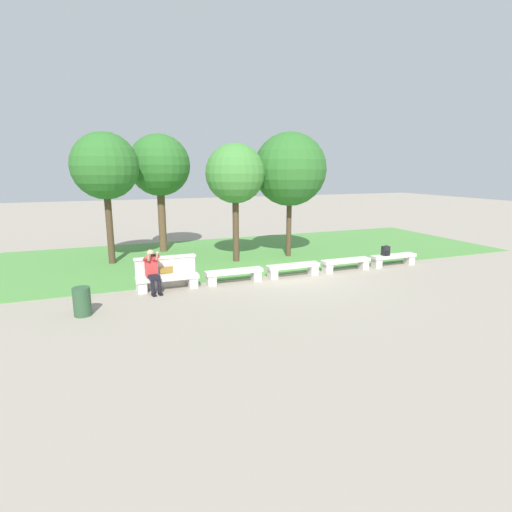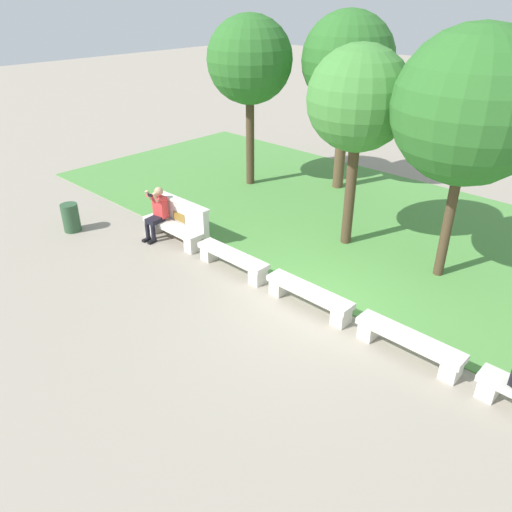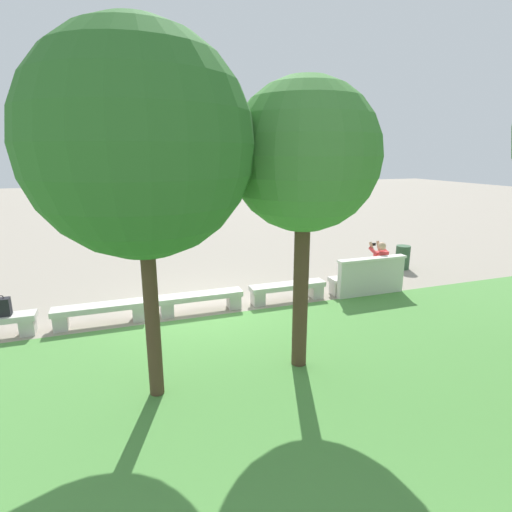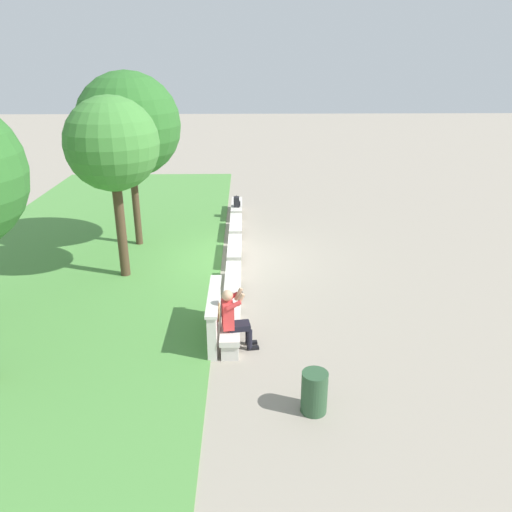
# 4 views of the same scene
# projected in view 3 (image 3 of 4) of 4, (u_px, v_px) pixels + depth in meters

# --- Properties ---
(ground_plane) EXTENTS (80.00, 80.00, 0.00)m
(ground_plane) POSITION_uv_depth(u_px,v_px,m) (201.00, 312.00, 9.32)
(ground_plane) COLOR gray
(grass_strip) EXTENTS (22.68, 8.00, 0.03)m
(grass_strip) POSITION_uv_depth(u_px,v_px,m) (267.00, 430.00, 5.31)
(grass_strip) COLOR #518E42
(grass_strip) RESTS_ON ground
(bench_main) EXTENTS (1.94, 0.40, 0.45)m
(bench_main) POSITION_uv_depth(u_px,v_px,m) (363.00, 281.00, 10.63)
(bench_main) COLOR beige
(bench_main) RESTS_ON ground
(bench_near) EXTENTS (1.94, 0.40, 0.45)m
(bench_near) POSITION_uv_depth(u_px,v_px,m) (288.00, 289.00, 9.94)
(bench_near) COLOR beige
(bench_near) RESTS_ON ground
(bench_mid) EXTENTS (1.94, 0.40, 0.45)m
(bench_mid) POSITION_uv_depth(u_px,v_px,m) (201.00, 300.00, 9.25)
(bench_mid) COLOR beige
(bench_mid) RESTS_ON ground
(bench_far) EXTENTS (1.94, 0.40, 0.45)m
(bench_far) POSITION_uv_depth(u_px,v_px,m) (100.00, 311.00, 8.56)
(bench_far) COLOR beige
(bench_far) RESTS_ON ground
(backrest_wall_with_plaque) EXTENTS (1.93, 0.24, 1.01)m
(backrest_wall_with_plaque) POSITION_uv_depth(u_px,v_px,m) (371.00, 276.00, 10.26)
(backrest_wall_with_plaque) COLOR beige
(backrest_wall_with_plaque) RESTS_ON ground
(person_photographer) EXTENTS (0.51, 0.76, 1.32)m
(person_photographer) POSITION_uv_depth(u_px,v_px,m) (377.00, 263.00, 10.74)
(person_photographer) COLOR black
(person_photographer) RESTS_ON ground
(backpack) EXTENTS (0.28, 0.24, 0.43)m
(backpack) POSITION_uv_depth(u_px,v_px,m) (3.00, 307.00, 7.92)
(backpack) COLOR black
(backpack) RESTS_ON bench_end
(tree_right_background) EXTENTS (2.34, 2.34, 4.72)m
(tree_right_background) POSITION_uv_depth(u_px,v_px,m) (305.00, 158.00, 6.10)
(tree_right_background) COLOR #4C3826
(tree_right_background) RESTS_ON ground
(tree_far_back) EXTENTS (3.02, 3.02, 5.21)m
(tree_far_back) POSITION_uv_depth(u_px,v_px,m) (140.00, 145.00, 5.20)
(tree_far_back) COLOR #4C3826
(tree_far_back) RESTS_ON ground
(trash_bin) EXTENTS (0.44, 0.44, 0.75)m
(trash_bin) POSITION_uv_depth(u_px,v_px,m) (403.00, 257.00, 12.70)
(trash_bin) COLOR #2D5133
(trash_bin) RESTS_ON ground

